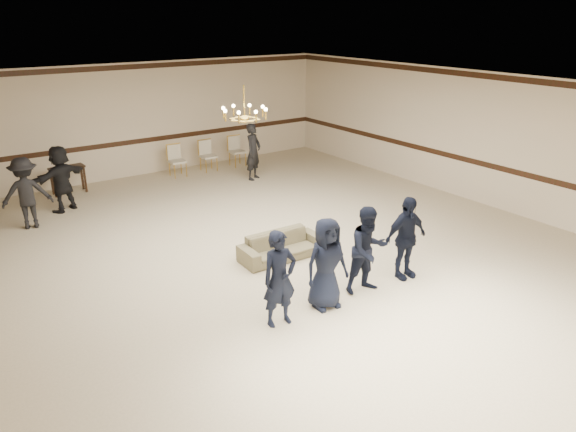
{
  "coord_description": "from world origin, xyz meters",
  "views": [
    {
      "loc": [
        -5.29,
        -7.96,
        4.49
      ],
      "look_at": [
        -0.03,
        -0.5,
        1.02
      ],
      "focal_mm": 33.5,
      "sensor_mm": 36.0,
      "label": 1
    }
  ],
  "objects_px": {
    "adult_right": "(253,152)",
    "banquet_chair_right": "(237,151)",
    "adult_left": "(26,193)",
    "console_table": "(68,180)",
    "chandelier": "(244,102)",
    "boy_d": "(406,238)",
    "banquet_chair_mid": "(208,156)",
    "adult_mid": "(61,179)",
    "banquet_chair_left": "(177,161)",
    "boy_b": "(326,264)",
    "settee": "(282,246)",
    "boy_c": "(368,250)",
    "boy_a": "(280,279)"
  },
  "relations": [
    {
      "from": "adult_right",
      "to": "banquet_chair_mid",
      "type": "height_order",
      "value": "adult_right"
    },
    {
      "from": "banquet_chair_right",
      "to": "banquet_chair_mid",
      "type": "bearing_deg",
      "value": -177.18
    },
    {
      "from": "adult_left",
      "to": "adult_mid",
      "type": "distance_m",
      "value": 1.14
    },
    {
      "from": "chandelier",
      "to": "adult_left",
      "type": "relative_size",
      "value": 0.59
    },
    {
      "from": "settee",
      "to": "console_table",
      "type": "distance_m",
      "value": 6.92
    },
    {
      "from": "boy_d",
      "to": "banquet_chair_left",
      "type": "bearing_deg",
      "value": 98.55
    },
    {
      "from": "banquet_chair_left",
      "to": "boy_b",
      "type": "bearing_deg",
      "value": -94.96
    },
    {
      "from": "boy_d",
      "to": "adult_mid",
      "type": "height_order",
      "value": "adult_mid"
    },
    {
      "from": "boy_a",
      "to": "adult_mid",
      "type": "relative_size",
      "value": 0.95
    },
    {
      "from": "adult_left",
      "to": "adult_right",
      "type": "bearing_deg",
      "value": -166.36
    },
    {
      "from": "adult_left",
      "to": "adult_mid",
      "type": "relative_size",
      "value": 1.0
    },
    {
      "from": "adult_left",
      "to": "console_table",
      "type": "height_order",
      "value": "adult_left"
    },
    {
      "from": "settee",
      "to": "banquet_chair_mid",
      "type": "relative_size",
      "value": 1.84
    },
    {
      "from": "banquet_chair_mid",
      "to": "console_table",
      "type": "bearing_deg",
      "value": 178.01
    },
    {
      "from": "boy_a",
      "to": "adult_mid",
      "type": "xyz_separation_m",
      "value": [
        -1.39,
        7.14,
        0.04
      ]
    },
    {
      "from": "boy_a",
      "to": "console_table",
      "type": "xyz_separation_m",
      "value": [
        -0.96,
        8.44,
        -0.4
      ]
    },
    {
      "from": "chandelier",
      "to": "boy_b",
      "type": "bearing_deg",
      "value": -96.9
    },
    {
      "from": "boy_b",
      "to": "banquet_chair_left",
      "type": "xyz_separation_m",
      "value": [
        1.14,
        8.24,
        -0.3
      ]
    },
    {
      "from": "boy_a",
      "to": "banquet_chair_right",
      "type": "relative_size",
      "value": 1.67
    },
    {
      "from": "adult_right",
      "to": "adult_mid",
      "type": "bearing_deg",
      "value": 145.29
    },
    {
      "from": "adult_mid",
      "to": "console_table",
      "type": "bearing_deg",
      "value": -133.68
    },
    {
      "from": "boy_c",
      "to": "boy_d",
      "type": "relative_size",
      "value": 1.0
    },
    {
      "from": "boy_d",
      "to": "banquet_chair_mid",
      "type": "xyz_separation_m",
      "value": [
        0.34,
        8.24,
        -0.3
      ]
    },
    {
      "from": "banquet_chair_mid",
      "to": "banquet_chair_left",
      "type": "bearing_deg",
      "value": -179.13
    },
    {
      "from": "boy_c",
      "to": "adult_mid",
      "type": "distance_m",
      "value": 7.82
    },
    {
      "from": "chandelier",
      "to": "boy_a",
      "type": "distance_m",
      "value": 3.91
    },
    {
      "from": "chandelier",
      "to": "console_table",
      "type": "height_order",
      "value": "chandelier"
    },
    {
      "from": "boy_b",
      "to": "adult_right",
      "type": "relative_size",
      "value": 0.95
    },
    {
      "from": "boy_d",
      "to": "banquet_chair_mid",
      "type": "bearing_deg",
      "value": 91.6
    },
    {
      "from": "boy_c",
      "to": "adult_mid",
      "type": "relative_size",
      "value": 0.95
    },
    {
      "from": "adult_mid",
      "to": "banquet_chair_mid",
      "type": "xyz_separation_m",
      "value": [
        4.43,
        1.09,
        -0.34
      ]
    },
    {
      "from": "console_table",
      "to": "adult_left",
      "type": "bearing_deg",
      "value": -127.83
    },
    {
      "from": "adult_mid",
      "to": "console_table",
      "type": "height_order",
      "value": "adult_mid"
    },
    {
      "from": "chandelier",
      "to": "boy_c",
      "type": "bearing_deg",
      "value": -80.05
    },
    {
      "from": "chandelier",
      "to": "boy_c",
      "type": "height_order",
      "value": "chandelier"
    },
    {
      "from": "chandelier",
      "to": "banquet_chair_mid",
      "type": "distance_m",
      "value": 6.0
    },
    {
      "from": "chandelier",
      "to": "banquet_chair_left",
      "type": "bearing_deg",
      "value": 81.54
    },
    {
      "from": "adult_left",
      "to": "banquet_chair_mid",
      "type": "xyz_separation_m",
      "value": [
        5.33,
        1.79,
        -0.34
      ]
    },
    {
      "from": "boy_b",
      "to": "adult_right",
      "type": "distance_m",
      "value": 7.3
    },
    {
      "from": "adult_mid",
      "to": "banquet_chair_right",
      "type": "distance_m",
      "value": 5.55
    },
    {
      "from": "adult_right",
      "to": "banquet_chair_right",
      "type": "relative_size",
      "value": 1.75
    },
    {
      "from": "settee",
      "to": "adult_left",
      "type": "relative_size",
      "value": 1.06
    },
    {
      "from": "boy_d",
      "to": "adult_mid",
      "type": "distance_m",
      "value": 8.23
    },
    {
      "from": "boy_d",
      "to": "adult_right",
      "type": "height_order",
      "value": "adult_right"
    },
    {
      "from": "banquet_chair_right",
      "to": "console_table",
      "type": "height_order",
      "value": "banquet_chair_right"
    },
    {
      "from": "adult_right",
      "to": "banquet_chair_right",
      "type": "bearing_deg",
      "value": 47.25
    },
    {
      "from": "boy_a",
      "to": "settee",
      "type": "distance_m",
      "value": 2.42
    },
    {
      "from": "boy_d",
      "to": "banquet_chair_mid",
      "type": "height_order",
      "value": "boy_d"
    },
    {
      "from": "boy_a",
      "to": "adult_right",
      "type": "height_order",
      "value": "adult_right"
    },
    {
      "from": "settee",
      "to": "adult_left",
      "type": "height_order",
      "value": "adult_left"
    }
  ]
}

